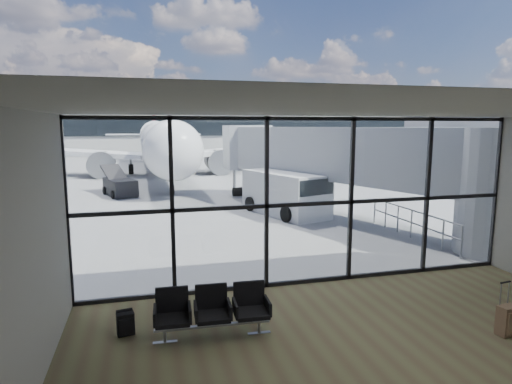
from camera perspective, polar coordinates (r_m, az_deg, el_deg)
name	(u,v)px	position (r m, az deg, el deg)	size (l,w,h in m)	color
ground	(181,163)	(50.81, -9.97, 3.83)	(220.00, 220.00, 0.00)	slate
lounge_shell	(425,229)	(7.24, 21.58, -4.57)	(12.02, 8.01, 4.51)	brown
glass_curtain_wall	(310,202)	(11.45, 7.17, -1.35)	(12.10, 0.12, 4.50)	white
jet_bridge	(353,160)	(19.82, 12.75, 4.25)	(8.00, 16.50, 4.33)	#A4A6A9
apron_railing	(411,219)	(17.43, 20.00, -3.44)	(0.06, 5.46, 1.11)	gray
far_terminal	(165,127)	(72.51, -12.03, 8.53)	(80.00, 12.20, 11.00)	#B2B1AD
tree_3	(4,124)	(85.54, -30.53, 7.81)	(4.95, 4.95, 7.12)	#382619
tree_4	(42,120)	(84.14, -26.59, 8.53)	(5.61, 5.61, 8.07)	#382619
tree_5	(79,117)	(83.17, -22.52, 9.22)	(6.27, 6.27, 9.03)	#382619
seating_row	(212,309)	(9.05, -5.88, -15.21)	(2.33, 0.76, 1.03)	gray
backpack	(126,323)	(9.53, -16.99, -16.42)	(0.38, 0.36, 0.51)	black
suitcase	(508,320)	(10.44, 30.56, -14.50)	(0.44, 0.34, 1.11)	brown
airliner	(160,142)	(40.78, -12.66, 6.51)	(30.82, 35.63, 9.18)	white
service_van	(287,193)	(20.74, 4.10, -0.12)	(3.38, 5.10, 2.04)	silver
belt_loader	(120,186)	(27.82, -17.73, 0.81)	(2.46, 4.09, 1.78)	black
traffic_cone_a	(246,201)	(22.94, -1.31, -1.17)	(0.43, 0.43, 0.61)	#F44B0C
traffic_cone_b	(291,195)	(24.74, 4.66, -0.45)	(0.44, 0.44, 0.63)	#FF4A0D
traffic_cone_c	(270,196)	(24.80, 1.88, -0.48)	(0.39, 0.39, 0.56)	orange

